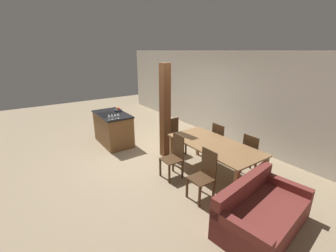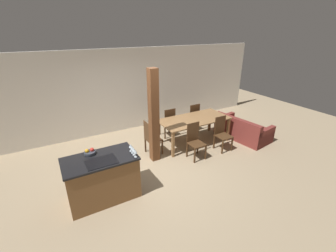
{
  "view_description": "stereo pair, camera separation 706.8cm",
  "coord_description": "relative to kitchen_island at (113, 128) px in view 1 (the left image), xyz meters",
  "views": [
    {
      "loc": [
        4.86,
        -2.74,
        2.7
      ],
      "look_at": [
        0.6,
        0.2,
        0.95
      ],
      "focal_mm": 24.0,
      "sensor_mm": 36.0,
      "label": 1
    },
    {
      "loc": [
        -1.99,
        -4.39,
        3.25
      ],
      "look_at": [
        0.6,
        0.2,
        0.95
      ],
      "focal_mm": 24.0,
      "sensor_mm": 36.0,
      "label": 2
    }
  ],
  "objects": [
    {
      "name": "wine_glass_middle",
      "position": [
        0.63,
        -0.23,
        0.6
      ],
      "size": [
        0.07,
        0.07,
        0.16
      ],
      "color": "silver",
      "rests_on": "kitchen_island"
    },
    {
      "name": "dining_chair_head_end",
      "position": [
        1.62,
        1.12,
        0.03
      ],
      "size": [
        0.4,
        0.4,
        0.97
      ],
      "rotation": [
        0.0,
        0.0,
        1.57
      ],
      "color": "#472D19",
      "rests_on": "ground_plane"
    },
    {
      "name": "wine_glass_end",
      "position": [
        0.63,
        -0.05,
        0.6
      ],
      "size": [
        0.07,
        0.07,
        0.16
      ],
      "color": "silver",
      "rests_on": "kitchen_island"
    },
    {
      "name": "dining_chair_far_right",
      "position": [
        3.53,
        1.84,
        0.03
      ],
      "size": [
        0.4,
        0.4,
        0.97
      ],
      "rotation": [
        0.0,
        0.0,
        3.14
      ],
      "color": "#472D19",
      "rests_on": "ground_plane"
    },
    {
      "name": "couch",
      "position": [
        4.61,
        0.62,
        -0.22
      ],
      "size": [
        1.11,
        1.75,
        0.73
      ],
      "rotation": [
        0.0,
        0.0,
        1.71
      ],
      "color": "maroon",
      "rests_on": "ground_plane"
    },
    {
      "name": "dining_chair_far_left",
      "position": [
        2.58,
        1.84,
        0.03
      ],
      "size": [
        0.4,
        0.4,
        0.97
      ],
      "rotation": [
        0.0,
        0.0,
        3.14
      ],
      "color": "#472D19",
      "rests_on": "ground_plane"
    },
    {
      "name": "dining_chair_near_right",
      "position": [
        3.53,
        0.4,
        0.03
      ],
      "size": [
        0.4,
        0.4,
        0.97
      ],
      "color": "#472D19",
      "rests_on": "ground_plane"
    },
    {
      "name": "dining_chair_near_left",
      "position": [
        2.58,
        0.4,
        0.03
      ],
      "size": [
        0.4,
        0.4,
        0.97
      ],
      "color": "#472D19",
      "rests_on": "ground_plane"
    },
    {
      "name": "wall_back",
      "position": [
        1.31,
        3.12,
        0.88
      ],
      "size": [
        11.2,
        0.08,
        2.7
      ],
      "color": "silver",
      "rests_on": "ground_plane"
    },
    {
      "name": "fruit_bowl",
      "position": [
        -0.12,
        0.25,
        0.52
      ],
      "size": [
        0.23,
        0.23,
        0.12
      ],
      "color": "#383D47",
      "rests_on": "kitchen_island"
    },
    {
      "name": "ground_plane",
      "position": [
        1.31,
        0.49,
        -0.47
      ],
      "size": [
        16.0,
        16.0,
        0.0
      ],
      "primitive_type": "plane",
      "color": "#9E896B"
    },
    {
      "name": "timber_post",
      "position": [
        1.58,
        0.82,
        0.74
      ],
      "size": [
        0.21,
        0.21,
        2.42
      ],
      "color": "brown",
      "rests_on": "ground_plane"
    },
    {
      "name": "wine_glass_near",
      "position": [
        0.63,
        -0.31,
        0.6
      ],
      "size": [
        0.07,
        0.07,
        0.16
      ],
      "color": "silver",
      "rests_on": "kitchen_island"
    },
    {
      "name": "kitchen_island",
      "position": [
        0.0,
        0.0,
        0.0
      ],
      "size": [
        1.4,
        0.78,
        0.95
      ],
      "color": "brown",
      "rests_on": "ground_plane"
    },
    {
      "name": "dining_table",
      "position": [
        3.05,
        1.12,
        0.22
      ],
      "size": [
        2.1,
        1.01,
        0.78
      ],
      "color": "olive",
      "rests_on": "ground_plane"
    },
    {
      "name": "wine_glass_far",
      "position": [
        0.63,
        -0.14,
        0.6
      ],
      "size": [
        0.07,
        0.07,
        0.16
      ],
      "color": "silver",
      "rests_on": "kitchen_island"
    }
  ]
}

